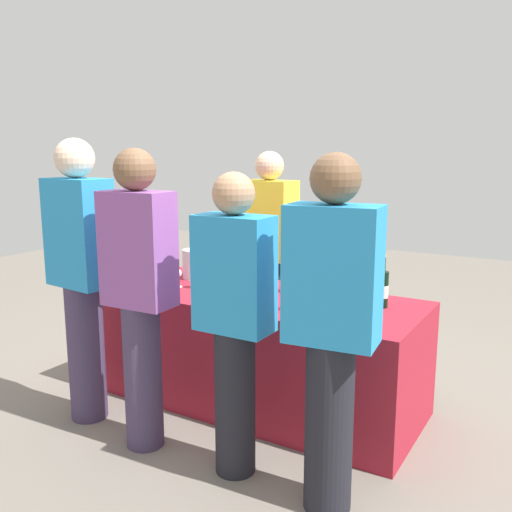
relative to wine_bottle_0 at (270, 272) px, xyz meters
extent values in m
plane|color=slate|center=(0.00, -0.18, -0.84)|extent=(12.00, 12.00, 0.00)
cube|color=maroon|center=(0.00, -0.18, -0.48)|extent=(2.11, 0.84, 0.73)
cylinder|color=black|center=(0.00, 0.00, 0.00)|extent=(0.08, 0.08, 0.21)
cylinder|color=black|center=(0.00, 0.00, 0.14)|extent=(0.03, 0.03, 0.08)
cylinder|color=maroon|center=(0.00, 0.00, 0.19)|extent=(0.03, 0.03, 0.02)
cylinder|color=silver|center=(0.00, 0.00, -0.02)|extent=(0.08, 0.08, 0.07)
cylinder|color=black|center=(0.26, -0.02, 0.01)|extent=(0.08, 0.08, 0.23)
cylinder|color=black|center=(0.26, -0.02, 0.16)|extent=(0.03, 0.03, 0.07)
cylinder|color=black|center=(0.26, -0.02, 0.21)|extent=(0.03, 0.03, 0.02)
cylinder|color=silver|center=(0.26, -0.02, -0.01)|extent=(0.08, 0.08, 0.08)
cylinder|color=black|center=(0.38, 0.03, 0.01)|extent=(0.08, 0.08, 0.23)
cylinder|color=black|center=(0.38, 0.03, 0.17)|extent=(0.03, 0.03, 0.09)
cylinder|color=black|center=(0.38, 0.03, 0.22)|extent=(0.03, 0.03, 0.02)
cylinder|color=silver|center=(0.38, 0.03, -0.01)|extent=(0.08, 0.08, 0.08)
cylinder|color=black|center=(0.79, -0.06, 0.00)|extent=(0.07, 0.07, 0.21)
cylinder|color=black|center=(0.79, -0.06, 0.15)|extent=(0.03, 0.03, 0.09)
cylinder|color=gold|center=(0.79, -0.06, 0.20)|extent=(0.03, 0.03, 0.02)
cylinder|color=silver|center=(0.79, -0.06, -0.01)|extent=(0.07, 0.07, 0.07)
cylinder|color=silver|center=(-0.55, -0.29, -0.11)|extent=(0.06, 0.06, 0.00)
cylinder|color=silver|center=(-0.55, -0.29, -0.07)|extent=(0.01, 0.01, 0.06)
sphere|color=silver|center=(-0.55, -0.29, -0.01)|extent=(0.06, 0.06, 0.06)
cylinder|color=silver|center=(-0.40, -0.25, -0.11)|extent=(0.07, 0.07, 0.00)
cylinder|color=silver|center=(-0.40, -0.25, -0.07)|extent=(0.01, 0.01, 0.07)
sphere|color=silver|center=(-0.40, -0.25, 0.00)|extent=(0.07, 0.07, 0.07)
sphere|color=#590C19|center=(-0.40, -0.25, -0.01)|extent=(0.04, 0.04, 0.04)
cylinder|color=silver|center=(-0.18, -0.28, -0.11)|extent=(0.07, 0.07, 0.00)
cylinder|color=silver|center=(-0.18, -0.28, -0.07)|extent=(0.01, 0.01, 0.08)
sphere|color=silver|center=(-0.18, -0.28, 0.00)|extent=(0.07, 0.07, 0.07)
sphere|color=#590C19|center=(-0.18, -0.28, -0.01)|extent=(0.04, 0.04, 0.04)
cylinder|color=silver|center=(-0.03, -0.39, -0.11)|extent=(0.07, 0.07, 0.00)
cylinder|color=silver|center=(-0.03, -0.39, -0.07)|extent=(0.01, 0.01, 0.08)
sphere|color=silver|center=(-0.03, -0.39, 0.00)|extent=(0.06, 0.06, 0.06)
sphere|color=#590C19|center=(-0.03, -0.39, -0.01)|extent=(0.03, 0.03, 0.03)
cylinder|color=silver|center=(0.35, -0.40, -0.11)|extent=(0.06, 0.06, 0.00)
cylinder|color=silver|center=(0.35, -0.40, -0.07)|extent=(0.01, 0.01, 0.07)
sphere|color=silver|center=(0.35, -0.40, -0.01)|extent=(0.06, 0.06, 0.06)
cylinder|color=silver|center=(0.74, -0.35, -0.11)|extent=(0.06, 0.06, 0.00)
cylinder|color=silver|center=(0.74, -0.35, -0.07)|extent=(0.01, 0.01, 0.08)
sphere|color=silver|center=(0.74, -0.35, 0.00)|extent=(0.06, 0.06, 0.06)
sphere|color=#590C19|center=(0.74, -0.35, -0.01)|extent=(0.04, 0.04, 0.04)
cylinder|color=silver|center=(-0.61, -0.02, -0.01)|extent=(0.19, 0.19, 0.21)
cylinder|color=black|center=(-0.32, 0.54, -0.44)|extent=(0.22, 0.22, 0.81)
cube|color=yellow|center=(-0.32, 0.54, 0.27)|extent=(0.42, 0.26, 0.61)
sphere|color=#D8AD8C|center=(-0.32, 0.54, 0.68)|extent=(0.22, 0.22, 0.22)
cylinder|color=#3F3351|center=(-0.78, -0.91, -0.42)|extent=(0.22, 0.22, 0.84)
cube|color=#268CCC|center=(-0.78, -0.91, 0.32)|extent=(0.42, 0.26, 0.63)
sphere|color=beige|center=(-0.78, -0.91, 0.75)|extent=(0.23, 0.23, 0.23)
cylinder|color=#3F3351|center=(-0.25, -0.98, -0.43)|extent=(0.21, 0.21, 0.82)
cube|color=#8C4C99|center=(-0.25, -0.98, 0.28)|extent=(0.39, 0.23, 0.61)
sphere|color=brown|center=(-0.25, -0.98, 0.70)|extent=(0.22, 0.22, 0.22)
cylinder|color=black|center=(0.33, -0.93, -0.46)|extent=(0.21, 0.21, 0.76)
cube|color=#268CCC|center=(0.33, -0.93, 0.21)|extent=(0.38, 0.21, 0.57)
sphere|color=tan|center=(0.33, -0.93, 0.60)|extent=(0.21, 0.21, 0.21)
cylinder|color=black|center=(0.85, -0.96, -0.44)|extent=(0.22, 0.22, 0.81)
cube|color=#268CCC|center=(0.85, -0.96, 0.27)|extent=(0.42, 0.27, 0.60)
sphere|color=brown|center=(0.85, -0.96, 0.68)|extent=(0.22, 0.22, 0.22)
camera|label=1|loc=(1.76, -3.12, 0.80)|focal=38.82mm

